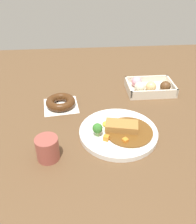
{
  "coord_description": "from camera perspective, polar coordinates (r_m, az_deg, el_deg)",
  "views": [
    {
      "loc": [
        -0.12,
        -0.76,
        0.54
      ],
      "look_at": [
        -0.06,
        -0.01,
        0.03
      ],
      "focal_mm": 38.15,
      "sensor_mm": 36.0,
      "label": 1
    }
  ],
  "objects": [
    {
      "name": "curry_plate",
      "position": [
        0.84,
        5.01,
        -4.67
      ],
      "size": [
        0.27,
        0.27,
        0.07
      ],
      "color": "white",
      "rests_on": "ground_plane"
    },
    {
      "name": "ground_plane",
      "position": [
        0.94,
        3.46,
        -0.89
      ],
      "size": [
        1.6,
        1.6,
        0.0
      ],
      "primitive_type": "plane",
      "color": "brown"
    },
    {
      "name": "coffee_mug",
      "position": [
        0.75,
        -12.01,
        -8.56
      ],
      "size": [
        0.07,
        0.07,
        0.08
      ],
      "primitive_type": "cylinder",
      "color": "#9E4C42",
      "rests_on": "ground_plane"
    },
    {
      "name": "donut_box",
      "position": [
        1.11,
        12.11,
        5.83
      ],
      "size": [
        0.21,
        0.15,
        0.06
      ],
      "color": "beige",
      "rests_on": "ground_plane"
    },
    {
      "name": "chocolate_ring_donut",
      "position": [
        1.0,
        -8.96,
        2.31
      ],
      "size": [
        0.15,
        0.15,
        0.04
      ],
      "color": "white",
      "rests_on": "ground_plane"
    }
  ]
}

